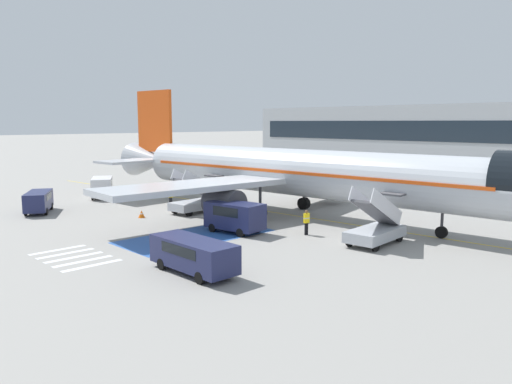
{
  "coord_description": "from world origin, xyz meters",
  "views": [
    {
      "loc": [
        28.54,
        -31.82,
        8.05
      ],
      "look_at": [
        -0.71,
        -3.7,
        2.34
      ],
      "focal_mm": 35.0,
      "sensor_mm": 36.0,
      "label": 1
    }
  ],
  "objects": [
    {
      "name": "service_van_2",
      "position": [
        -20.77,
        -7.18,
        1.3
      ],
      "size": [
        4.75,
        3.9,
        2.18
      ],
      "rotation": [
        0.0,
        0.0,
        4.19
      ],
      "color": "silver",
      "rests_on": "ground_plane"
    },
    {
      "name": "apron_leadline_yellow",
      "position": [
        0.63,
        0.09,
        0.0
      ],
      "size": [
        79.15,
        6.69,
        0.01
      ],
      "primitive_type": "cube",
      "rotation": [
        0.0,
        0.0,
        -1.49
      ],
      "color": "gold",
      "rests_on": "ground_plane"
    },
    {
      "name": "apron_walkway_bar_3",
      "position": [
        1.23,
        -19.55,
        0.0
      ],
      "size": [
        0.44,
        3.6,
        0.01
      ],
      "primitive_type": "cube",
      "color": "silver",
      "rests_on": "ground_plane"
    },
    {
      "name": "service_van_3",
      "position": [
        7.53,
        -16.27,
        1.12
      ],
      "size": [
        5.51,
        2.01,
        1.84
      ],
      "rotation": [
        0.0,
        0.0,
        4.71
      ],
      "color": "#1E234C",
      "rests_on": "ground_plane"
    },
    {
      "name": "apron_stand_patch_blue",
      "position": [
        0.63,
        -10.89,
        0.0
      ],
      "size": [
        5.14,
        11.01,
        0.01
      ],
      "primitive_type": "cube",
      "color": "#2856A8",
      "rests_on": "ground_plane"
    },
    {
      "name": "fuel_tanker",
      "position": [
        -5.63,
        20.65,
        1.64
      ],
      "size": [
        9.67,
        3.16,
        3.27
      ],
      "rotation": [
        0.0,
        0.0,
        1.5
      ],
      "color": "#38383D",
      "rests_on": "ground_plane"
    },
    {
      "name": "apron_walkway_bar_4",
      "position": [
        2.43,
        -19.55,
        0.0
      ],
      "size": [
        0.44,
        3.6,
        0.01
      ],
      "primitive_type": "cube",
      "color": "silver",
      "rests_on": "ground_plane"
    },
    {
      "name": "ground_crew_0",
      "position": [
        -1.21,
        -5.13,
        1.01
      ],
      "size": [
        0.49,
        0.41,
        1.74
      ],
      "rotation": [
        0.0,
        0.0,
        0.51
      ],
      "color": "#191E38",
      "rests_on": "ground_plane"
    },
    {
      "name": "apron_walkway_bar_1",
      "position": [
        -1.17,
        -19.55,
        0.0
      ],
      "size": [
        0.44,
        3.6,
        0.01
      ],
      "primitive_type": "cube",
      "color": "silver",
      "rests_on": "ground_plane"
    },
    {
      "name": "apron_walkway_bar_0",
      "position": [
        -2.37,
        -19.55,
        0.0
      ],
      "size": [
        0.44,
        3.6,
        0.01
      ],
      "primitive_type": "cube",
      "color": "silver",
      "rests_on": "ground_plane"
    },
    {
      "name": "ground_crew_3",
      "position": [
        5.77,
        -4.92,
        1.05
      ],
      "size": [
        0.28,
        0.45,
        1.82
      ],
      "rotation": [
        0.0,
        0.0,
        1.46
      ],
      "color": "black",
      "rests_on": "ground_plane"
    },
    {
      "name": "boarding_stairs_forward",
      "position": [
        10.7,
        -3.65,
        0.99
      ],
      "size": [
        2.58,
        5.37,
        4.01
      ],
      "rotation": [
        0.0,
        0.0,
        0.08
      ],
      "color": "#ADB2BA",
      "rests_on": "ground_plane"
    },
    {
      "name": "service_van_0",
      "position": [
        1.57,
        -8.06,
        1.32
      ],
      "size": [
        4.57,
        2.66,
        2.21
      ],
      "rotation": [
        0.0,
        0.0,
        4.85
      ],
      "color": "#1E234C",
      "rests_on": "ground_plane"
    },
    {
      "name": "traffic_cone_0",
      "position": [
        -8.19,
        -10.0,
        0.31
      ],
      "size": [
        0.56,
        0.56,
        0.63
      ],
      "color": "orange",
      "rests_on": "ground_plane"
    },
    {
      "name": "service_van_1",
      "position": [
        -16.6,
        -15.38,
        1.14
      ],
      "size": [
        4.94,
        3.91,
        1.88
      ],
      "rotation": [
        0.0,
        0.0,
        4.18
      ],
      "color": "#1E234C",
      "rests_on": "ground_plane"
    },
    {
      "name": "ground_plane",
      "position": [
        0.0,
        0.0,
        0.0
      ],
      "size": [
        600.0,
        600.0,
        0.0
      ],
      "primitive_type": "plane",
      "color": "gray"
    },
    {
      "name": "ground_crew_2",
      "position": [
        -11.29,
        -4.92,
        1.04
      ],
      "size": [
        0.46,
        0.47,
        1.79
      ],
      "rotation": [
        0.0,
        0.0,
        0.84
      ],
      "color": "black",
      "rests_on": "ground_plane"
    },
    {
      "name": "ground_crew_1",
      "position": [
        -12.35,
        -4.2,
        0.95
      ],
      "size": [
        0.44,
        0.48,
        1.65
      ],
      "rotation": [
        0.0,
        0.0,
        5.33
      ],
      "color": "black",
      "rests_on": "ground_plane"
    },
    {
      "name": "apron_walkway_bar_2",
      "position": [
        0.03,
        -19.55,
        0.0
      ],
      "size": [
        0.44,
        3.6,
        0.01
      ],
      "primitive_type": "cube",
      "color": "silver",
      "rests_on": "ground_plane"
    },
    {
      "name": "airliner",
      "position": [
        -0.01,
        0.04,
        3.76
      ],
      "size": [
        45.94,
        33.53,
        11.45
      ],
      "rotation": [
        0.0,
        0.0,
        -1.49
      ],
      "color": "#B7BCC4",
      "rests_on": "ground_plane"
    },
    {
      "name": "boarding_stairs_aft",
      "position": [
        -6.94,
        -5.09,
        0.99
      ],
      "size": [
        2.58,
        5.37,
        4.03
      ],
      "rotation": [
        0.0,
        0.0,
        0.08
      ],
      "color": "#ADB2BA",
      "rests_on": "ground_plane"
    }
  ]
}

